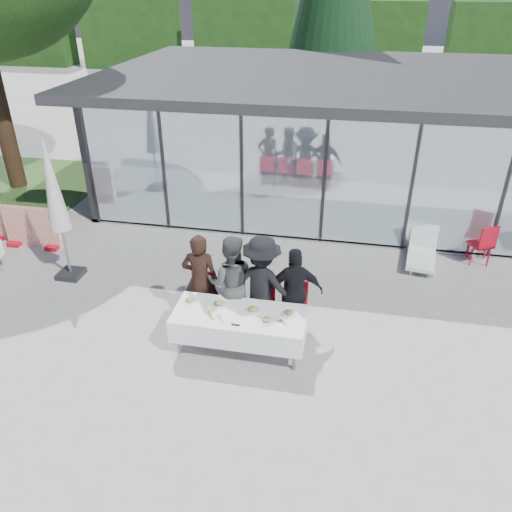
{
  "coord_description": "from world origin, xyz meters",
  "views": [
    {
      "loc": [
        1.57,
        -6.92,
        5.73
      ],
      "look_at": [
        -0.02,
        1.2,
        1.06
      ],
      "focal_mm": 35.0,
      "sensor_mm": 36.0,
      "label": 1
    }
  ],
  "objects_px": {
    "diner_chair_d": "(295,304)",
    "plate_d": "(289,313)",
    "diner_d": "(295,292)",
    "diner_chair_c": "(262,301)",
    "spare_chair_b": "(484,243)",
    "folded_eyeglasses": "(235,325)",
    "diner_c": "(262,284)",
    "plate_b": "(219,304)",
    "plate_extra": "(267,320)",
    "lounger": "(422,251)",
    "diner_b": "(231,282)",
    "juice_bottle": "(210,312)",
    "dining_table": "(240,324)",
    "diner_chair_b": "(232,297)",
    "plate_a": "(190,300)",
    "diner_a": "(200,279)",
    "market_umbrella": "(54,195)",
    "diner_chair_a": "(202,294)",
    "plate_c": "(253,309)"
  },
  "relations": [
    {
      "from": "juice_bottle",
      "to": "folded_eyeglasses",
      "type": "bearing_deg",
      "value": -19.62
    },
    {
      "from": "dining_table",
      "to": "plate_a",
      "type": "height_order",
      "value": "plate_a"
    },
    {
      "from": "dining_table",
      "to": "lounger",
      "type": "relative_size",
      "value": 1.61
    },
    {
      "from": "spare_chair_b",
      "to": "plate_b",
      "type": "bearing_deg",
      "value": -143.62
    },
    {
      "from": "diner_a",
      "to": "folded_eyeglasses",
      "type": "relative_size",
      "value": 12.93
    },
    {
      "from": "diner_b",
      "to": "diner_chair_c",
      "type": "xyz_separation_m",
      "value": [
        0.56,
        0.07,
        -0.38
      ]
    },
    {
      "from": "diner_d",
      "to": "diner_chair_c",
      "type": "bearing_deg",
      "value": -20.31
    },
    {
      "from": "folded_eyeglasses",
      "to": "juice_bottle",
      "type": "bearing_deg",
      "value": 160.38
    },
    {
      "from": "diner_b",
      "to": "folded_eyeglasses",
      "type": "distance_m",
      "value": 1.06
    },
    {
      "from": "diner_a",
      "to": "folded_eyeglasses",
      "type": "distance_m",
      "value": 1.35
    },
    {
      "from": "diner_a",
      "to": "plate_b",
      "type": "relative_size",
      "value": 7.14
    },
    {
      "from": "diner_d",
      "to": "diner_chair_d",
      "type": "relative_size",
      "value": 1.75
    },
    {
      "from": "diner_chair_d",
      "to": "plate_d",
      "type": "xyz_separation_m",
      "value": [
        -0.03,
        -0.6,
        0.24
      ]
    },
    {
      "from": "diner_chair_a",
      "to": "plate_extra",
      "type": "relative_size",
      "value": 3.84
    },
    {
      "from": "diner_chair_a",
      "to": "market_umbrella",
      "type": "distance_m",
      "value": 3.65
    },
    {
      "from": "diner_a",
      "to": "diner_chair_b",
      "type": "height_order",
      "value": "diner_a"
    },
    {
      "from": "diner_chair_b",
      "to": "diner_c",
      "type": "bearing_deg",
      "value": -7.41
    },
    {
      "from": "folded_eyeglasses",
      "to": "diner_c",
      "type": "bearing_deg",
      "value": 76.18
    },
    {
      "from": "juice_bottle",
      "to": "diner_c",
      "type": "bearing_deg",
      "value": 49.3
    },
    {
      "from": "diner_d",
      "to": "plate_b",
      "type": "height_order",
      "value": "diner_d"
    },
    {
      "from": "diner_chair_d",
      "to": "plate_a",
      "type": "relative_size",
      "value": 3.84
    },
    {
      "from": "diner_c",
      "to": "plate_extra",
      "type": "bearing_deg",
      "value": 115.58
    },
    {
      "from": "diner_chair_b",
      "to": "diner_c",
      "type": "height_order",
      "value": "diner_c"
    },
    {
      "from": "plate_b",
      "to": "lounger",
      "type": "distance_m",
      "value": 5.28
    },
    {
      "from": "diner_chair_c",
      "to": "spare_chair_b",
      "type": "xyz_separation_m",
      "value": [
        4.43,
        3.18,
        0.0
      ]
    },
    {
      "from": "diner_b",
      "to": "juice_bottle",
      "type": "xyz_separation_m",
      "value": [
        -0.16,
        -0.84,
        -0.09
      ]
    },
    {
      "from": "market_umbrella",
      "to": "plate_a",
      "type": "bearing_deg",
      "value": -24.37
    },
    {
      "from": "folded_eyeglasses",
      "to": "plate_extra",
      "type": "bearing_deg",
      "value": 22.09
    },
    {
      "from": "diner_d",
      "to": "dining_table",
      "type": "bearing_deg",
      "value": 25.2
    },
    {
      "from": "plate_d",
      "to": "diner_c",
      "type": "bearing_deg",
      "value": 136.94
    },
    {
      "from": "diner_c",
      "to": "diner_chair_c",
      "type": "bearing_deg",
      "value": -80.77
    },
    {
      "from": "spare_chair_b",
      "to": "folded_eyeglasses",
      "type": "bearing_deg",
      "value": -137.7
    },
    {
      "from": "plate_b",
      "to": "juice_bottle",
      "type": "relative_size",
      "value": 1.67
    },
    {
      "from": "diner_a",
      "to": "market_umbrella",
      "type": "relative_size",
      "value": 0.6
    },
    {
      "from": "plate_b",
      "to": "plate_extra",
      "type": "relative_size",
      "value": 1.0
    },
    {
      "from": "folded_eyeglasses",
      "to": "diner_chair_d",
      "type": "bearing_deg",
      "value": 51.95
    },
    {
      "from": "diner_a",
      "to": "diner_chair_d",
      "type": "relative_size",
      "value": 1.86
    },
    {
      "from": "lounger",
      "to": "plate_b",
      "type": "bearing_deg",
      "value": -136.21
    },
    {
      "from": "diner_b",
      "to": "plate_c",
      "type": "relative_size",
      "value": 7.22
    },
    {
      "from": "diner_chair_a",
      "to": "diner_chair_d",
      "type": "relative_size",
      "value": 1.0
    },
    {
      "from": "diner_chair_c",
      "to": "plate_a",
      "type": "xyz_separation_m",
      "value": [
        -1.18,
        -0.56,
        0.24
      ]
    },
    {
      "from": "diner_chair_a",
      "to": "juice_bottle",
      "type": "xyz_separation_m",
      "value": [
        0.42,
        -0.91,
        0.29
      ]
    },
    {
      "from": "diner_chair_b",
      "to": "spare_chair_b",
      "type": "bearing_deg",
      "value": 32.51
    },
    {
      "from": "plate_a",
      "to": "spare_chair_b",
      "type": "xyz_separation_m",
      "value": [
        5.62,
        3.74,
        -0.24
      ]
    },
    {
      "from": "diner_chair_b",
      "to": "diner_chair_d",
      "type": "bearing_deg",
      "value": 0.0
    },
    {
      "from": "diner_a",
      "to": "plate_extra",
      "type": "distance_m",
      "value": 1.6
    },
    {
      "from": "juice_bottle",
      "to": "spare_chair_b",
      "type": "bearing_deg",
      "value": 38.45
    },
    {
      "from": "plate_c",
      "to": "folded_eyeglasses",
      "type": "bearing_deg",
      "value": -113.14
    },
    {
      "from": "diner_chair_c",
      "to": "spare_chair_b",
      "type": "bearing_deg",
      "value": 35.67
    },
    {
      "from": "diner_c",
      "to": "diner_d",
      "type": "bearing_deg",
      "value": -170.77
    }
  ]
}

